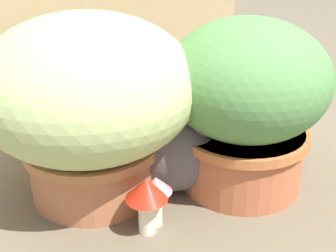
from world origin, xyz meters
name	(u,v)px	position (x,y,z in m)	size (l,w,h in m)	color
ground_plane	(117,205)	(0.00, 0.00, 0.00)	(6.00, 6.00, 0.00)	brown
grass_planter	(88,99)	(-0.02, 0.09, 0.26)	(0.53, 0.53, 0.47)	#AC6743
leafy_planter	(246,100)	(0.33, -0.07, 0.24)	(0.41, 0.41, 0.45)	#B6613D
cat	(173,148)	(0.16, 0.00, 0.12)	(0.30, 0.35, 0.32)	#595354
mushroom_ornament_red	(147,195)	(0.02, -0.13, 0.10)	(0.10, 0.10, 0.14)	#E9E3C5
mushroom_ornament_pink	(156,191)	(0.05, -0.12, 0.09)	(0.08, 0.08, 0.13)	#EBE3C7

